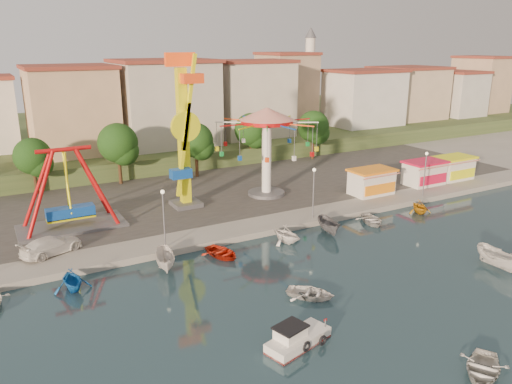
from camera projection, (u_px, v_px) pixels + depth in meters
ground at (326, 293)px, 37.44m from camera, size 200.00×200.00×0.00m
quay_deck at (116, 146)px, 89.21m from camera, size 200.00×100.00×0.60m
asphalt_pad at (181, 188)px, 62.35m from camera, size 90.00×28.00×0.01m
hill_terrace at (109, 135)px, 93.04m from camera, size 200.00×60.00×3.00m
pirate_ship_ride at (68, 190)px, 48.00m from camera, size 10.00×5.00×8.00m
kamikaze_tower at (185, 135)px, 53.10m from camera, size 3.53×3.10×16.50m
wave_swinger at (267, 132)px, 57.49m from camera, size 11.60×11.60×10.40m
booth_left at (372, 181)px, 59.50m from camera, size 5.40×3.78×3.08m
booth_mid at (424, 173)px, 63.63m from camera, size 5.40×3.78×3.08m
booth_right at (453, 168)px, 66.17m from camera, size 5.40×3.78×3.08m
lamp_post_1 at (164, 220)px, 43.68m from camera, size 0.14×0.14×5.00m
lamp_post_2 at (313, 194)px, 51.17m from camera, size 0.14×0.14×5.00m
lamp_post_3 at (425, 175)px, 58.65m from camera, size 0.14×0.14×5.00m
tree_1 at (32, 156)px, 58.78m from camera, size 4.35×4.35×6.80m
tree_2 at (118, 143)px, 62.89m from camera, size 5.02×5.02×7.85m
tree_3 at (196, 141)px, 66.46m from camera, size 4.68×4.68×7.32m
tree_4 at (251, 130)px, 73.59m from camera, size 4.86×4.86×7.60m
tree_5 at (313, 126)px, 76.75m from camera, size 4.83×4.83×7.54m
building_2 at (74, 109)px, 74.60m from camera, size 11.95×9.28×11.23m
building_3 at (170, 112)px, 78.70m from camera, size 12.59×10.50×9.20m
building_4 at (236, 105)px, 87.84m from camera, size 10.75×9.23×9.24m
building_5 at (304, 96)px, 92.22m from camera, size 12.77×10.96×11.21m
building_6 at (359, 91)px, 96.26m from camera, size 8.23×8.98×12.36m
building_7 at (387, 95)px, 106.46m from camera, size 11.59×10.93×8.76m
building_8 at (457, 86)px, 106.97m from camera, size 12.84×9.28×12.58m
building_9 at (486, 90)px, 116.08m from camera, size 12.95×9.17×9.21m
minaret at (310, 73)px, 95.86m from camera, size 2.80×2.80×18.00m
cabin_motorboat at (297, 339)px, 30.80m from camera, size 4.74×2.79×1.57m
rowboat_a at (311, 293)px, 36.62m from camera, size 4.26×4.35×0.74m
rowboat_b at (483, 369)px, 28.03m from camera, size 4.69×4.33×0.79m
skiff at (499, 259)px, 41.26m from camera, size 2.16×4.56×1.70m
van at (51, 245)px, 42.73m from camera, size 5.67×4.05×1.53m
moored_boat_1 at (72, 280)px, 37.66m from camera, size 2.94×3.35×1.68m
moored_boat_2 at (166, 260)px, 41.15m from camera, size 2.46×4.30×1.57m
moored_boat_3 at (222, 253)px, 43.67m from camera, size 3.52×4.27×0.77m
moored_boat_4 at (286, 234)px, 46.66m from camera, size 3.55×3.87×1.72m
moored_boat_5 at (329, 226)px, 49.01m from camera, size 2.30×4.12×1.50m
moored_boat_6 at (372, 220)px, 51.72m from camera, size 3.62×4.30×0.76m
moored_boat_7 at (420, 207)px, 54.83m from camera, size 3.23×3.48×1.51m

